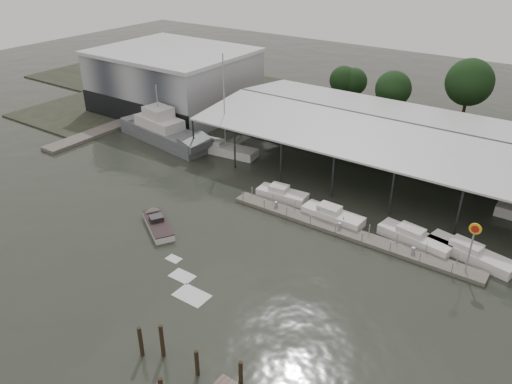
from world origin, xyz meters
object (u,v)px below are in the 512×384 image
Objects in this scene: shell_fuel_sign at (473,239)px; speedboat_underway at (157,222)px; white_sailboat at (221,148)px; grey_trawler at (165,132)px.

shell_fuel_sign is 31.65m from speedboat_underway.
white_sailboat is at bearing -39.83° from speedboat_underway.
white_sailboat is 0.89× the size of speedboat_underway.
speedboat_underway is (-29.74, -10.25, -3.53)m from shell_fuel_sign.
grey_trawler reaches higher than speedboat_underway.
grey_trawler is at bearing -177.92° from white_sailboat.
speedboat_underway is at bearing -78.59° from white_sailboat.
shell_fuel_sign is at bearing -1.07° from grey_trawler.
grey_trawler is at bearing 170.37° from shell_fuel_sign.
white_sailboat is (-36.37, 9.37, -3.27)m from shell_fuel_sign.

